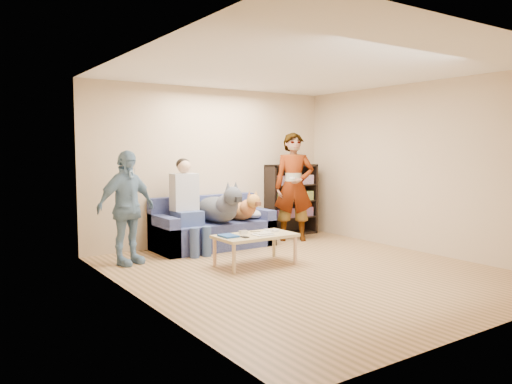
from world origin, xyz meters
TOP-DOWN VIEW (x-y plane):
  - ground at (0.00, 0.00)m, footprint 5.00×5.00m
  - ceiling at (0.00, 0.00)m, footprint 5.00×5.00m
  - wall_back at (0.00, 2.50)m, footprint 4.50×0.00m
  - wall_front at (0.00, -2.50)m, footprint 4.50×0.00m
  - wall_left at (-2.25, 0.00)m, footprint 0.00×5.00m
  - wall_right at (2.25, 0.00)m, footprint 0.00×5.00m
  - blanket at (0.52, 1.99)m, footprint 0.41×0.35m
  - person_standing_right at (1.23, 1.84)m, footprint 0.81×0.74m
  - person_standing_left at (-1.80, 1.71)m, footprint 0.99×0.65m
  - held_controller at (1.03, 1.64)m, footprint 0.07×0.13m
  - notebook_blue at (-0.75, 0.75)m, footprint 0.20×0.26m
  - papers at (-0.30, 0.60)m, footprint 0.26×0.20m
  - magazine at (-0.27, 0.62)m, footprint 0.22×0.17m
  - camera_silver at (-0.47, 0.82)m, footprint 0.11×0.06m
  - controller_a at (-0.07, 0.80)m, footprint 0.04×0.13m
  - controller_b at (0.01, 0.72)m, footprint 0.09×0.06m
  - headphone_cup_a at (-0.15, 0.68)m, footprint 0.07×0.07m
  - headphone_cup_b at (-0.15, 0.76)m, footprint 0.07×0.07m
  - pen_orange at (-0.37, 0.54)m, footprint 0.13×0.06m
  - pen_black at (-0.23, 0.88)m, footprint 0.13×0.08m
  - wallet at (-0.60, 0.58)m, footprint 0.07×0.12m
  - sofa at (-0.25, 2.10)m, footprint 1.90×0.85m
  - person_seated at (-0.75, 1.97)m, footprint 0.40×0.73m
  - dog_gray at (-0.22, 1.89)m, footprint 0.47×1.28m
  - dog_tan at (0.21, 1.94)m, footprint 0.35×1.14m
  - coffee_table at (-0.35, 0.70)m, footprint 1.10×0.60m
  - bookshelf at (1.55, 2.33)m, footprint 1.00×0.34m

SIDE VIEW (x-z plane):
  - ground at x=0.00m, z-range 0.00..0.00m
  - sofa at x=-0.25m, z-range -0.13..0.69m
  - coffee_table at x=-0.35m, z-range 0.16..0.58m
  - pen_orange at x=-0.37m, z-range 0.42..0.43m
  - pen_black at x=-0.23m, z-range 0.42..0.43m
  - papers at x=-0.30m, z-range 0.42..0.43m
  - wallet at x=-0.60m, z-range 0.42..0.43m
  - headphone_cup_a at x=-0.15m, z-range 0.42..0.44m
  - headphone_cup_b at x=-0.15m, z-range 0.42..0.44m
  - notebook_blue at x=-0.75m, z-range 0.42..0.45m
  - controller_a at x=-0.07m, z-range 0.42..0.45m
  - controller_b at x=0.01m, z-range 0.42..0.45m
  - magazine at x=-0.27m, z-range 0.43..0.45m
  - camera_silver at x=-0.47m, z-range 0.42..0.47m
  - blanket at x=0.52m, z-range 0.43..0.57m
  - dog_tan at x=0.21m, z-range 0.35..0.86m
  - dog_gray at x=-0.22m, z-range 0.33..1.00m
  - bookshelf at x=1.55m, z-range 0.03..1.33m
  - person_seated at x=-0.75m, z-range 0.04..1.51m
  - person_standing_left at x=-1.80m, z-range 0.00..1.57m
  - person_standing_right at x=1.23m, z-range 0.00..1.87m
  - held_controller at x=1.03m, z-range 1.09..1.12m
  - wall_back at x=0.00m, z-range -0.95..3.55m
  - wall_front at x=0.00m, z-range -0.95..3.55m
  - wall_left at x=-2.25m, z-range -1.20..3.80m
  - wall_right at x=2.25m, z-range -1.20..3.80m
  - ceiling at x=0.00m, z-range 2.60..2.60m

